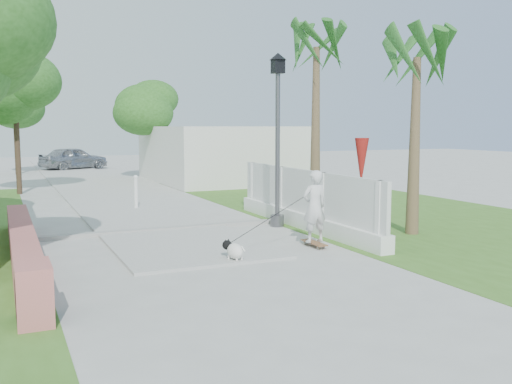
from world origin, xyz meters
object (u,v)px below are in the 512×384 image
skateboarder (284,215)px  street_lamp (278,133)px  patio_umbrella (361,162)px  parked_car (74,158)px  dog (234,250)px  bollard (136,191)px

skateboarder → street_lamp: bearing=-115.8°
patio_umbrella → parked_car: 24.29m
street_lamp → skateboarder: bearing=-113.5°
patio_umbrella → street_lamp: bearing=152.2°
dog → bollard: bearing=68.5°
bollard → dog: bollard is taller
bollard → parked_car: parked_car is taller
skateboarder → patio_umbrella: bearing=-153.0°
street_lamp → dog: (-2.52, -3.22, -2.19)m
bollard → skateboarder: 7.39m
street_lamp → skateboarder: size_ratio=1.85×
skateboarder → parked_car: 25.64m
street_lamp → patio_umbrella: (1.90, -1.00, -0.74)m
bollard → dog: size_ratio=1.83×
patio_umbrella → dog: (-4.42, -2.22, -1.45)m
parked_car → skateboarder: bearing=159.5°
bollard → patio_umbrella: size_ratio=0.47×
dog → parked_car: (0.06, 26.09, 0.46)m
street_lamp → dog: 4.64m
bollard → patio_umbrella: patio_umbrella is taller
patio_umbrella → parked_car: (-4.36, 23.88, -1.00)m
bollard → parked_car: 18.38m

